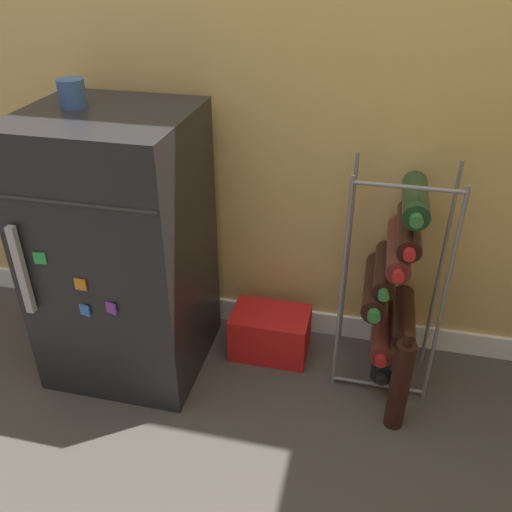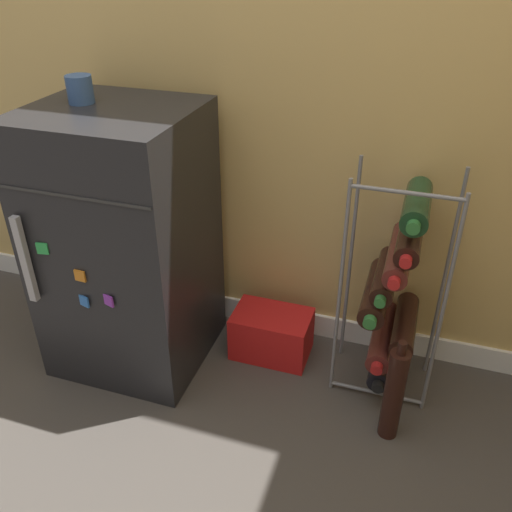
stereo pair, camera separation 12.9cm
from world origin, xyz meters
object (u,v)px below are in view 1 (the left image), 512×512
object	(u,v)px
fridge_top_cup	(72,93)
mini_fridge	(123,249)
wine_rack	(393,284)
soda_box	(270,333)
loose_bottle_floor	(400,385)

from	to	relation	value
fridge_top_cup	mini_fridge	bearing A→B (deg)	-13.67
wine_rack	fridge_top_cup	distance (m)	1.12
mini_fridge	wine_rack	xyz separation A→B (m)	(0.86, 0.11, -0.07)
fridge_top_cup	wine_rack	bearing A→B (deg)	5.26
mini_fridge	soda_box	size ratio (longest dim) A/B	3.26
mini_fridge	soda_box	bearing A→B (deg)	15.65
mini_fridge	loose_bottle_floor	world-z (taller)	mini_fridge
soda_box	fridge_top_cup	xyz separation A→B (m)	(-0.56, -0.11, 0.85)
soda_box	fridge_top_cup	world-z (taller)	fridge_top_cup
loose_bottle_floor	mini_fridge	bearing A→B (deg)	172.84
fridge_top_cup	loose_bottle_floor	bearing A→B (deg)	-7.81
mini_fridge	fridge_top_cup	world-z (taller)	fridge_top_cup
mini_fridge	loose_bottle_floor	bearing A→B (deg)	-7.16
mini_fridge	wine_rack	bearing A→B (deg)	7.47
soda_box	fridge_top_cup	distance (m)	1.02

